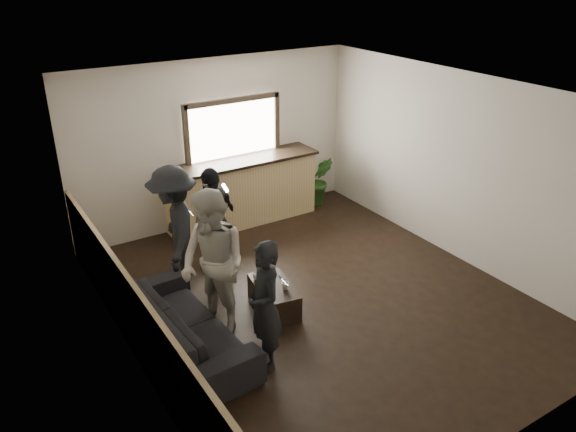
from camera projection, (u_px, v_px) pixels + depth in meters
ground at (317, 298)px, 7.65m from camera, size 5.00×6.00×0.01m
room_shell at (269, 212)px, 6.68m from camera, size 5.01×6.01×2.80m
bar_counter at (242, 187)px, 9.59m from camera, size 2.70×0.68×2.13m
sofa at (186, 325)px, 6.56m from camera, size 0.96×2.21×0.63m
coffee_table at (274, 297)px, 7.33m from camera, size 0.60×0.89×0.37m
cup_a at (257, 276)px, 7.38m from camera, size 0.16×0.16×0.09m
cup_b at (285, 286)px, 7.16m from camera, size 0.14×0.14×0.09m
potted_plant at (319, 180)px, 10.40m from camera, size 0.62×0.56×0.92m
person_a at (265, 306)px, 6.12m from camera, size 0.50×0.62×1.54m
person_b at (213, 265)px, 6.62m from camera, size 0.90×1.04×1.86m
person_c at (175, 229)px, 7.56m from camera, size 1.01×1.31×1.78m
person_d at (214, 220)px, 8.06m from camera, size 1.00×0.80×1.59m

